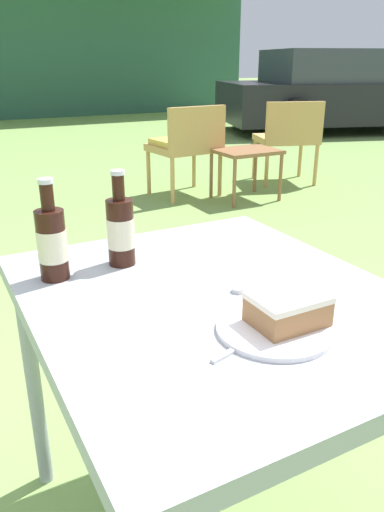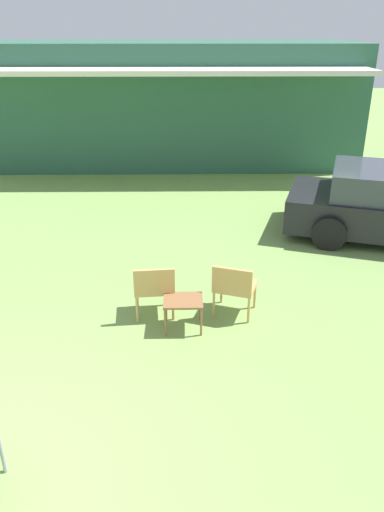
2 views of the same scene
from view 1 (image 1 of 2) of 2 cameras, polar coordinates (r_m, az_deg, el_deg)
cabin_building at (r=12.83m, az=-19.91°, el=22.58°), size 10.23×4.22×3.29m
parked_car at (r=9.39m, az=17.47°, el=17.43°), size 4.75×3.10×1.32m
wicker_chair_cushioned at (r=4.46m, az=-0.57°, el=12.83°), size 0.59×0.52×0.80m
wicker_chair_plain at (r=5.06m, az=10.99°, el=13.45°), size 0.68×0.63×0.80m
garden_side_table at (r=4.40m, az=6.22°, el=11.32°), size 0.52×0.43×0.44m
patio_table at (r=1.07m, az=2.56°, el=-7.68°), size 0.74×0.87×0.70m
cake_on_plate at (r=0.91m, az=10.33°, el=-6.78°), size 0.21×0.21×0.07m
cola_bottle_near at (r=1.17m, az=-8.16°, el=2.98°), size 0.06×0.06×0.22m
cola_bottle_far at (r=1.12m, az=-15.72°, el=1.53°), size 0.06×0.06×0.22m
fork at (r=0.87m, az=6.56°, el=-9.70°), size 0.18×0.06×0.01m
loose_bottle_cap at (r=1.05m, az=5.30°, el=-3.86°), size 0.03×0.03×0.01m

